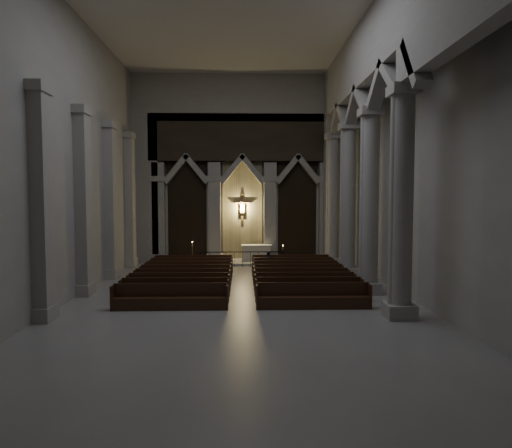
# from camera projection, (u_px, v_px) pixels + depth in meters

# --- Properties ---
(room) EXTENTS (24.00, 24.10, 12.00)m
(room) POSITION_uv_depth(u_px,v_px,m) (242.00, 110.00, 17.82)
(room) COLOR gray
(room) RESTS_ON ground
(sanctuary_wall) EXTENTS (14.00, 0.77, 12.00)m
(sanctuary_wall) POSITION_uv_depth(u_px,v_px,m) (242.00, 159.00, 29.39)
(sanctuary_wall) COLOR #9A978F
(sanctuary_wall) RESTS_ON ground
(right_arcade) EXTENTS (1.00, 24.00, 12.00)m
(right_arcade) POSITION_uv_depth(u_px,v_px,m) (372.00, 112.00, 19.29)
(right_arcade) COLOR #9A978F
(right_arcade) RESTS_ON ground
(left_pilasters) EXTENTS (0.60, 13.00, 8.03)m
(left_pilasters) POSITION_uv_depth(u_px,v_px,m) (98.00, 203.00, 21.35)
(left_pilasters) COLOR #9A978F
(left_pilasters) RESTS_ON ground
(sanctuary_step) EXTENTS (8.50, 2.60, 0.15)m
(sanctuary_step) POSITION_uv_depth(u_px,v_px,m) (242.00, 262.00, 28.86)
(sanctuary_step) COLOR #9A978F
(sanctuary_step) RESTS_ON ground
(altar) EXTENTS (1.95, 0.78, 0.99)m
(altar) POSITION_uv_depth(u_px,v_px,m) (257.00, 252.00, 29.14)
(altar) COLOR #BBB4A5
(altar) RESTS_ON sanctuary_step
(altar_rail) EXTENTS (4.96, 0.09, 0.97)m
(altar_rail) POSITION_uv_depth(u_px,v_px,m) (242.00, 257.00, 27.14)
(altar_rail) COLOR black
(altar_rail) RESTS_ON ground
(candle_stand_left) EXTENTS (0.25, 0.25, 1.48)m
(candle_stand_left) POSITION_uv_depth(u_px,v_px,m) (192.00, 259.00, 27.87)
(candle_stand_left) COLOR olive
(candle_stand_left) RESTS_ON ground
(candle_stand_right) EXTENTS (0.22, 0.22, 1.31)m
(candle_stand_right) POSITION_uv_depth(u_px,v_px,m) (283.00, 261.00, 27.36)
(candle_stand_right) COLOR olive
(candle_stand_right) RESTS_ON ground
(pews) EXTENTS (9.74, 8.65, 0.97)m
(pews) POSITION_uv_depth(u_px,v_px,m) (242.00, 280.00, 21.26)
(pews) COLOR black
(pews) RESTS_ON ground
(worshipper) EXTENTS (0.51, 0.38, 1.26)m
(worshipper) POSITION_uv_depth(u_px,v_px,m) (269.00, 263.00, 24.68)
(worshipper) COLOR black
(worshipper) RESTS_ON ground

